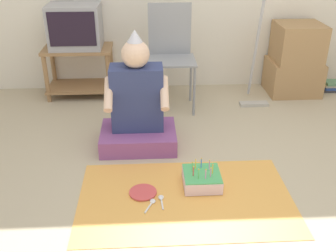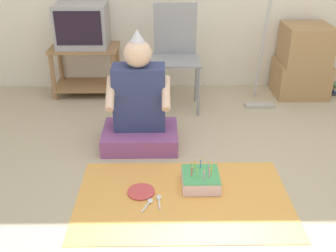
# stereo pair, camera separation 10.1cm
# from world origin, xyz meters

# --- Properties ---
(ground_plane) EXTENTS (16.00, 16.00, 0.00)m
(ground_plane) POSITION_xyz_m (0.00, 0.00, 0.00)
(ground_plane) COLOR tan
(tv_stand) EXTENTS (0.67, 0.40, 0.51)m
(tv_stand) POSITION_xyz_m (-1.12, 1.88, 0.30)
(tv_stand) COLOR #997047
(tv_stand) RESTS_ON ground_plane
(tv) EXTENTS (0.50, 0.39, 0.42)m
(tv) POSITION_xyz_m (-1.12, 1.88, 0.72)
(tv) COLOR #99999E
(tv) RESTS_ON tv_stand
(folding_chair) EXTENTS (0.46, 0.39, 0.96)m
(folding_chair) POSITION_xyz_m (-0.21, 1.58, 0.56)
(folding_chair) COLOR gray
(folding_chair) RESTS_ON ground_plane
(cardboard_box_stack) EXTENTS (0.52, 0.44, 0.72)m
(cardboard_box_stack) POSITION_xyz_m (1.10, 1.83, 0.35)
(cardboard_box_stack) COLOR #A87F51
(cardboard_box_stack) RESTS_ON ground_plane
(dust_mop) EXTENTS (0.28, 0.30, 1.15)m
(dust_mop) POSITION_xyz_m (0.62, 1.57, 0.33)
(dust_mop) COLOR #B2ADA3
(dust_mop) RESTS_ON ground_plane
(book_pile) EXTENTS (0.19, 0.15, 0.11)m
(book_pile) POSITION_xyz_m (1.53, 1.84, 0.05)
(book_pile) COLOR #333338
(book_pile) RESTS_ON ground_plane
(person_seated) EXTENTS (0.60, 0.44, 0.93)m
(person_seated) POSITION_xyz_m (-0.51, 0.81, 0.31)
(person_seated) COLOR #8C4C8C
(person_seated) RESTS_ON ground_plane
(party_cloth) EXTENTS (1.39, 0.85, 0.01)m
(party_cloth) POSITION_xyz_m (-0.20, 0.07, 0.00)
(party_cloth) COLOR #EFA84C
(party_cloth) RESTS_ON ground_plane
(birthday_cake) EXTENTS (0.25, 0.25, 0.17)m
(birthday_cake) POSITION_xyz_m (-0.08, 0.20, 0.05)
(birthday_cake) COLOR silver
(birthday_cake) RESTS_ON party_cloth
(paper_plate) EXTENTS (0.18, 0.18, 0.01)m
(paper_plate) POSITION_xyz_m (-0.48, 0.13, 0.01)
(paper_plate) COLOR #D84C4C
(paper_plate) RESTS_ON party_cloth
(plastic_spoon_near) EXTENTS (0.04, 0.15, 0.01)m
(plastic_spoon_near) POSITION_xyz_m (-0.36, 0.05, 0.01)
(plastic_spoon_near) COLOR white
(plastic_spoon_near) RESTS_ON party_cloth
(plastic_spoon_far) EXTENTS (0.07, 0.14, 0.01)m
(plastic_spoon_far) POSITION_xyz_m (-0.42, 0.02, 0.01)
(plastic_spoon_far) COLOR white
(plastic_spoon_far) RESTS_ON party_cloth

